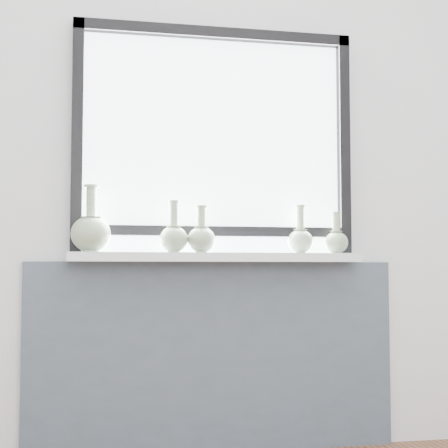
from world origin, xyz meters
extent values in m
cube|color=silver|center=(0.00, 1.81, 1.30)|extent=(3.60, 0.02, 2.60)
cube|color=#464F60|center=(0.00, 1.78, 0.43)|extent=(1.70, 0.03, 0.86)
cube|color=silver|center=(0.00, 1.71, 0.88)|extent=(1.32, 0.18, 0.04)
cube|color=black|center=(-0.62, 1.76, 1.43)|extent=(0.05, 0.06, 1.05)
cube|color=black|center=(0.62, 1.76, 1.43)|extent=(0.05, 0.06, 1.05)
cube|color=black|center=(0.00, 1.76, 1.92)|extent=(1.30, 0.06, 0.05)
cube|color=black|center=(0.00, 1.76, 1.00)|extent=(1.20, 0.05, 0.04)
cube|color=white|center=(0.00, 1.79, 1.40)|extent=(1.20, 0.01, 1.00)
cylinder|color=#99B18D|center=(-0.56, 1.69, 0.90)|extent=(0.08, 0.08, 0.01)
ellipsoid|color=#99B18D|center=(-0.56, 1.69, 0.98)|extent=(0.17, 0.17, 0.16)
cone|color=#99B18D|center=(-0.56, 1.69, 1.04)|extent=(0.09, 0.09, 0.03)
cylinder|color=#99B18D|center=(-0.56, 1.69, 1.11)|extent=(0.04, 0.04, 0.15)
cylinder|color=#99B18D|center=(-0.56, 1.69, 1.19)|extent=(0.06, 0.06, 0.01)
cylinder|color=#99B18D|center=(-0.20, 1.69, 0.90)|extent=(0.06, 0.06, 0.01)
ellipsoid|color=#99B18D|center=(-0.20, 1.69, 0.96)|extent=(0.13, 0.13, 0.12)
cone|color=#99B18D|center=(-0.20, 1.69, 1.00)|extent=(0.07, 0.07, 0.03)
cylinder|color=#99B18D|center=(-0.20, 1.69, 1.06)|extent=(0.04, 0.04, 0.12)
cylinder|color=#99B18D|center=(-0.20, 1.69, 1.13)|extent=(0.05, 0.05, 0.01)
cylinder|color=#99B18D|center=(-0.08, 1.69, 0.90)|extent=(0.06, 0.06, 0.01)
ellipsoid|color=#99B18D|center=(-0.08, 1.69, 0.96)|extent=(0.13, 0.13, 0.12)
cone|color=#99B18D|center=(-0.08, 1.69, 1.00)|extent=(0.07, 0.07, 0.03)
cylinder|color=#99B18D|center=(-0.08, 1.69, 1.05)|extent=(0.04, 0.04, 0.10)
cylinder|color=#99B18D|center=(-0.08, 1.69, 1.10)|extent=(0.05, 0.05, 0.01)
cylinder|color=#99B18D|center=(0.39, 1.72, 0.90)|extent=(0.05, 0.05, 0.01)
ellipsoid|color=#99B18D|center=(0.39, 1.72, 0.95)|extent=(0.12, 0.12, 0.11)
cone|color=#99B18D|center=(0.39, 1.72, 1.00)|extent=(0.07, 0.07, 0.03)
cylinder|color=#99B18D|center=(0.39, 1.72, 1.05)|extent=(0.04, 0.04, 0.12)
cylinder|color=#99B18D|center=(0.39, 1.72, 1.12)|extent=(0.05, 0.05, 0.01)
cylinder|color=#99B18D|center=(0.56, 1.69, 0.90)|extent=(0.05, 0.05, 0.01)
ellipsoid|color=#99B18D|center=(0.56, 1.69, 0.95)|extent=(0.11, 0.11, 0.10)
cone|color=#99B18D|center=(0.56, 1.69, 0.99)|extent=(0.06, 0.06, 0.03)
cylinder|color=#99B18D|center=(0.56, 1.69, 1.03)|extent=(0.04, 0.04, 0.10)
cylinder|color=#99B18D|center=(0.56, 1.69, 1.09)|extent=(0.04, 0.04, 0.01)
camera|label=1|loc=(-0.57, -1.32, 0.83)|focal=55.00mm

